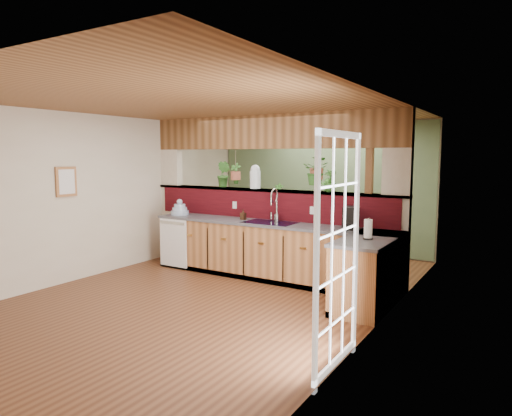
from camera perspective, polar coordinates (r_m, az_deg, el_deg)
The scene contains 28 objects.
ground at distance 6.67m, azimuth -4.44°, elevation -10.37°, with size 4.60×7.00×0.01m, color #59311B.
ceiling at distance 6.42m, azimuth -4.66°, elevation 12.44°, with size 4.60×7.00×0.01m, color brown.
wall_back at distance 9.46m, azimuth 8.05°, elevation 2.62°, with size 4.60×0.02×2.60m, color beige.
wall_left at distance 7.98m, azimuth -18.02°, elevation 1.64°, with size 0.02×7.00×2.60m, color beige.
wall_right at distance 5.40m, azimuth 15.60°, elevation -0.50°, with size 0.02×7.00×2.60m, color beige.
pass_through_partition at distance 7.54m, azimuth 1.69°, elevation 0.85°, with size 4.60×0.21×2.60m.
pass_through_ledge at distance 7.54m, azimuth 1.51°, elevation 2.22°, with size 4.60×0.21×0.04m, color brown.
header_beam at distance 7.52m, azimuth 1.53°, elevation 9.49°, with size 4.60×0.15×0.55m, color brown.
sage_backwall at distance 9.44m, azimuth 8.00°, elevation 2.62°, with size 4.55×0.02×2.55m, color #59724E.
countertop at distance 6.86m, azimuth 5.54°, elevation -6.03°, with size 4.14×1.52×0.90m.
dishwasher at distance 7.97m, azimuth -10.31°, elevation -4.27°, with size 0.58×0.03×0.82m.
navy_sink at distance 7.15m, azimuth 1.72°, elevation -2.44°, with size 0.82×0.50×0.18m.
french_door at distance 4.23m, azimuth 10.20°, elevation -5.72°, with size 0.06×1.02×2.16m, color white.
framed_print at distance 7.45m, azimuth -22.63°, elevation 3.05°, with size 0.04×0.35×0.45m.
faucet at distance 7.23m, azimuth 2.39°, elevation 0.55°, with size 0.23×0.23×0.53m.
dish_stack at distance 8.18m, azimuth -9.51°, elevation -0.22°, with size 0.32×0.32×0.28m.
soap_dispenser at distance 7.43m, azimuth -1.62°, elevation -0.83°, with size 0.08×0.08×0.17m, color #3B2515.
coffee_maker at distance 6.61m, azimuth 11.73°, elevation -1.33°, with size 0.17×0.29×0.32m.
paper_towel at distance 5.87m, azimuth 13.84°, elevation -2.64°, with size 0.12×0.12×0.27m.
glass_jar at distance 7.65m, azimuth -0.10°, elevation 3.94°, with size 0.18×0.18×0.40m.
ledge_plant_left at distance 8.01m, azimuth -4.05°, elevation 4.24°, with size 0.25×0.20×0.45m, color #2B5C20.
ledge_plant_right at distance 7.04m, azimuth 9.25°, elevation 3.41°, with size 0.19×0.19×0.35m, color #2B5C20.
hanging_plant_a at distance 7.86m, azimuth -2.57°, elevation 5.16°, with size 0.21×0.17×0.52m.
hanging_plant_b at distance 7.12m, azimuth 7.59°, elevation 6.10°, with size 0.45×0.41×0.56m.
shelving_console at distance 9.40m, azimuth 6.27°, elevation -2.28°, with size 1.48×0.39×0.99m, color black.
shelf_plant_a at distance 9.61m, azimuth 2.89°, elevation 2.01°, with size 0.19×0.13×0.37m, color #2B5C20.
shelf_plant_b at distance 9.14m, azimuth 8.82°, elevation 2.14°, with size 0.28×0.28×0.51m, color #2B5C20.
floor_plant at distance 8.00m, azimuth 12.53°, elevation -5.15°, with size 0.61×0.53×0.67m, color #2B5C20.
Camera 1 is at (3.76, -5.16, 1.94)m, focal length 32.00 mm.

